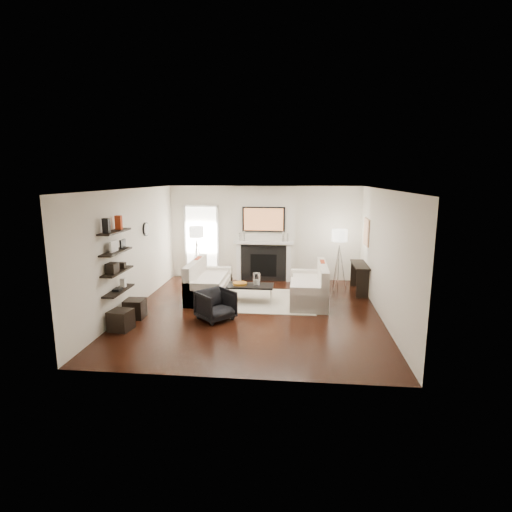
# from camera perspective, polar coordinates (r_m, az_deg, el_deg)

# --- Properties ---
(room_envelope) EXTENTS (6.00, 6.00, 6.00)m
(room_envelope) POSITION_cam_1_polar(r_m,az_deg,el_deg) (8.62, -0.40, 0.53)
(room_envelope) COLOR black
(room_envelope) RESTS_ON ground
(chimney_breast) EXTENTS (1.80, 0.25, 2.70)m
(chimney_breast) POSITION_cam_1_polar(r_m,az_deg,el_deg) (11.45, 1.15, 3.20)
(chimney_breast) COLOR silver
(chimney_breast) RESTS_ON floor
(fireplace_surround) EXTENTS (1.30, 0.02, 1.04)m
(fireplace_surround) POSITION_cam_1_polar(r_m,az_deg,el_deg) (11.46, 1.08, -1.00)
(fireplace_surround) COLOR black
(fireplace_surround) RESTS_ON floor
(firebox) EXTENTS (0.75, 0.02, 0.65)m
(firebox) POSITION_cam_1_polar(r_m,az_deg,el_deg) (11.47, 1.08, -1.35)
(firebox) COLOR black
(firebox) RESTS_ON floor
(mantel_pilaster_l) EXTENTS (0.12, 0.08, 1.10)m
(mantel_pilaster_l) POSITION_cam_1_polar(r_m,az_deg,el_deg) (11.51, -2.51, -0.81)
(mantel_pilaster_l) COLOR white
(mantel_pilaster_l) RESTS_ON floor
(mantel_pilaster_r) EXTENTS (0.12, 0.08, 1.10)m
(mantel_pilaster_r) POSITION_cam_1_polar(r_m,az_deg,el_deg) (11.39, 4.68, -0.96)
(mantel_pilaster_r) COLOR white
(mantel_pilaster_r) RESTS_ON floor
(mantel_shelf) EXTENTS (1.70, 0.18, 0.07)m
(mantel_shelf) POSITION_cam_1_polar(r_m,az_deg,el_deg) (11.30, 1.07, 1.92)
(mantel_shelf) COLOR white
(mantel_shelf) RESTS_ON chimney_breast
(tv_body) EXTENTS (1.20, 0.06, 0.70)m
(tv_body) POSITION_cam_1_polar(r_m,az_deg,el_deg) (11.24, 1.09, 5.26)
(tv_body) COLOR black
(tv_body) RESTS_ON chimney_breast
(tv_screen) EXTENTS (1.10, 0.00, 0.62)m
(tv_screen) POSITION_cam_1_polar(r_m,az_deg,el_deg) (11.21, 1.08, 5.24)
(tv_screen) COLOR #BF723F
(tv_screen) RESTS_ON tv_body
(candlestick_l_tall) EXTENTS (0.04, 0.04, 0.30)m
(candlestick_l_tall) POSITION_cam_1_polar(r_m,az_deg,el_deg) (11.34, -1.70, 2.89)
(candlestick_l_tall) COLOR silver
(candlestick_l_tall) RESTS_ON mantel_shelf
(candlestick_l_short) EXTENTS (0.04, 0.04, 0.24)m
(candlestick_l_short) POSITION_cam_1_polar(r_m,az_deg,el_deg) (11.36, -2.35, 2.75)
(candlestick_l_short) COLOR silver
(candlestick_l_short) RESTS_ON mantel_shelf
(candlestick_r_tall) EXTENTS (0.04, 0.04, 0.30)m
(candlestick_r_tall) POSITION_cam_1_polar(r_m,az_deg,el_deg) (11.25, 3.87, 2.80)
(candlestick_r_tall) COLOR silver
(candlestick_r_tall) RESTS_ON mantel_shelf
(candlestick_r_short) EXTENTS (0.04, 0.04, 0.24)m
(candlestick_r_short) POSITION_cam_1_polar(r_m,az_deg,el_deg) (11.25, 4.53, 2.64)
(candlestick_r_short) COLOR silver
(candlestick_r_short) RESTS_ON mantel_shelf
(hallway_panel) EXTENTS (0.90, 0.02, 2.10)m
(hallway_panel) POSITION_cam_1_polar(r_m,az_deg,el_deg) (11.89, -7.74, 1.94)
(hallway_panel) COLOR white
(hallway_panel) RESTS_ON floor
(door_trim_l) EXTENTS (0.06, 0.06, 2.16)m
(door_trim_l) POSITION_cam_1_polar(r_m,az_deg,el_deg) (11.99, -10.00, 1.95)
(door_trim_l) COLOR white
(door_trim_l) RESTS_ON floor
(door_trim_r) EXTENTS (0.06, 0.06, 2.16)m
(door_trim_r) POSITION_cam_1_polar(r_m,az_deg,el_deg) (11.77, -5.49, 1.89)
(door_trim_r) COLOR white
(door_trim_r) RESTS_ON floor
(door_trim_top) EXTENTS (1.02, 0.06, 0.06)m
(door_trim_top) POSITION_cam_1_polar(r_m,az_deg,el_deg) (11.74, -7.90, 7.13)
(door_trim_top) COLOR white
(door_trim_top) RESTS_ON wall_back
(rug) EXTENTS (2.60, 2.00, 0.01)m
(rug) POSITION_cam_1_polar(r_m,az_deg,el_deg) (9.77, 0.69, -6.31)
(rug) COLOR #B6AA95
(rug) RESTS_ON floor
(loveseat_left_base) EXTENTS (0.85, 1.80, 0.42)m
(loveseat_left_base) POSITION_cam_1_polar(r_m,az_deg,el_deg) (10.01, -6.71, -4.73)
(loveseat_left_base) COLOR beige
(loveseat_left_base) RESTS_ON floor
(loveseat_left_back) EXTENTS (0.18, 1.80, 0.80)m
(loveseat_left_back) POSITION_cam_1_polar(r_m,az_deg,el_deg) (10.01, -8.63, -2.92)
(loveseat_left_back) COLOR beige
(loveseat_left_back) RESTS_ON floor
(loveseat_left_arm_n) EXTENTS (0.85, 0.18, 0.60)m
(loveseat_left_arm_n) POSITION_cam_1_polar(r_m,az_deg,el_deg) (9.23, -7.81, -5.57)
(loveseat_left_arm_n) COLOR beige
(loveseat_left_arm_n) RESTS_ON floor
(loveseat_left_arm_s) EXTENTS (0.85, 0.18, 0.60)m
(loveseat_left_arm_s) POSITION_cam_1_polar(r_m,az_deg,el_deg) (10.75, -5.80, -3.09)
(loveseat_left_arm_s) COLOR beige
(loveseat_left_arm_s) RESTS_ON floor
(loveseat_left_cushion) EXTENTS (0.63, 1.44, 0.10)m
(loveseat_left_cushion) POSITION_cam_1_polar(r_m,az_deg,el_deg) (9.93, -6.47, -3.30)
(loveseat_left_cushion) COLOR beige
(loveseat_left_cushion) RESTS_ON loveseat_left_base
(pillow_left_orange) EXTENTS (0.10, 0.42, 0.42)m
(pillow_left_orange) POSITION_cam_1_polar(r_m,az_deg,el_deg) (10.24, -8.25, -1.40)
(pillow_left_orange) COLOR #A83214
(pillow_left_orange) RESTS_ON loveseat_left_cushion
(pillow_left_charcoal) EXTENTS (0.10, 0.40, 0.40)m
(pillow_left_charcoal) POSITION_cam_1_polar(r_m,az_deg,el_deg) (9.68, -9.10, -2.24)
(pillow_left_charcoal) COLOR black
(pillow_left_charcoal) RESTS_ON loveseat_left_cushion
(loveseat_right_base) EXTENTS (0.85, 1.80, 0.42)m
(loveseat_right_base) POSITION_cam_1_polar(r_m,az_deg,el_deg) (9.69, 7.45, -5.30)
(loveseat_right_base) COLOR beige
(loveseat_right_base) RESTS_ON floor
(loveseat_right_back) EXTENTS (0.18, 1.80, 0.80)m
(loveseat_right_back) POSITION_cam_1_polar(r_m,az_deg,el_deg) (9.62, 9.50, -3.53)
(loveseat_right_back) COLOR beige
(loveseat_right_back) RESTS_ON floor
(loveseat_right_arm_n) EXTENTS (0.85, 0.18, 0.60)m
(loveseat_right_arm_n) POSITION_cam_1_polar(r_m,az_deg,el_deg) (8.89, 7.60, -6.23)
(loveseat_right_arm_n) COLOR beige
(loveseat_right_arm_n) RESTS_ON floor
(loveseat_right_arm_s) EXTENTS (0.85, 0.18, 0.60)m
(loveseat_right_arm_s) POSITION_cam_1_polar(r_m,az_deg,el_deg) (10.44, 7.35, -3.57)
(loveseat_right_arm_s) COLOR beige
(loveseat_right_arm_s) RESTS_ON floor
(loveseat_right_cushion) EXTENTS (0.63, 1.44, 0.10)m
(loveseat_right_cushion) POSITION_cam_1_polar(r_m,az_deg,el_deg) (9.61, 7.19, -3.81)
(loveseat_right_cushion) COLOR beige
(loveseat_right_cushion) RESTS_ON loveseat_right_base
(pillow_right_orange) EXTENTS (0.10, 0.42, 0.42)m
(pillow_right_orange) POSITION_cam_1_polar(r_m,az_deg,el_deg) (9.86, 9.43, -1.94)
(pillow_right_orange) COLOR #A83214
(pillow_right_orange) RESTS_ON loveseat_right_cushion
(pillow_right_charcoal) EXTENTS (0.10, 0.40, 0.40)m
(pillow_right_charcoal) POSITION_cam_1_polar(r_m,az_deg,el_deg) (9.28, 9.65, -2.84)
(pillow_right_charcoal) COLOR black
(pillow_right_charcoal) RESTS_ON loveseat_right_cushion
(coffee_table) EXTENTS (1.10, 0.55, 0.04)m
(coffee_table) POSITION_cam_1_polar(r_m,az_deg,el_deg) (9.54, -0.82, -4.27)
(coffee_table) COLOR black
(coffee_table) RESTS_ON floor
(coffee_leg_nw) EXTENTS (0.02, 0.02, 0.38)m
(coffee_leg_nw) POSITION_cam_1_polar(r_m,az_deg,el_deg) (9.46, -4.00, -5.76)
(coffee_leg_nw) COLOR silver
(coffee_leg_nw) RESTS_ON floor
(coffee_leg_ne) EXTENTS (0.02, 0.02, 0.38)m
(coffee_leg_ne) POSITION_cam_1_polar(r_m,az_deg,el_deg) (9.35, 2.09, -5.95)
(coffee_leg_ne) COLOR silver
(coffee_leg_ne) RESTS_ON floor
(coffee_leg_sw) EXTENTS (0.02, 0.02, 0.38)m
(coffee_leg_sw) POSITION_cam_1_polar(r_m,az_deg,el_deg) (9.88, -3.56, -5.02)
(coffee_leg_sw) COLOR silver
(coffee_leg_sw) RESTS_ON floor
(coffee_leg_se) EXTENTS (0.02, 0.02, 0.38)m
(coffee_leg_se) POSITION_cam_1_polar(r_m,az_deg,el_deg) (9.77, 2.26, -5.19)
(coffee_leg_se) COLOR silver
(coffee_leg_se) RESTS_ON floor
(hurricane_glass) EXTENTS (0.18, 0.18, 0.31)m
(hurricane_glass) POSITION_cam_1_polar(r_m,az_deg,el_deg) (9.49, 0.08, -3.37)
(hurricane_glass) COLOR white
(hurricane_glass) RESTS_ON coffee_table
(hurricane_candle) EXTENTS (0.09, 0.09, 0.13)m
(hurricane_candle) POSITION_cam_1_polar(r_m,az_deg,el_deg) (9.50, 0.08, -3.75)
(hurricane_candle) COLOR white
(hurricane_candle) RESTS_ON coffee_table
(copper_bowl) EXTENTS (0.34, 0.34, 0.06)m
(copper_bowl) POSITION_cam_1_polar(r_m,az_deg,el_deg) (9.56, -2.31, -3.97)
(copper_bowl) COLOR #C67B21
(copper_bowl) RESTS_ON coffee_table
(armchair) EXTENTS (0.91, 0.92, 0.69)m
(armchair) POSITION_cam_1_polar(r_m,az_deg,el_deg) (8.46, -5.80, -6.79)
(armchair) COLOR black
(armchair) RESTS_ON floor
(lamp_left_post) EXTENTS (0.02, 0.02, 1.20)m
(lamp_left_post) POSITION_cam_1_polar(r_m,az_deg,el_deg) (11.38, -8.40, -0.80)
(lamp_left_post) COLOR silver
(lamp_left_post) RESTS_ON floor
(lamp_left_shade) EXTENTS (0.40, 0.40, 0.30)m
(lamp_left_shade) POSITION_cam_1_polar(r_m,az_deg,el_deg) (11.24, -8.52, 3.44)
(lamp_left_shade) COLOR white
(lamp_left_shade) RESTS_ON lamp_left_post
(lamp_left_leg_a) EXTENTS (0.25, 0.02, 1.23)m
(lamp_left_leg_a) POSITION_cam_1_polar(r_m,az_deg,el_deg) (11.36, -7.86, -0.81)
(lamp_left_leg_a) COLOR silver
(lamp_left_leg_a) RESTS_ON floor
(lamp_left_leg_b) EXTENTS (0.14, 0.22, 1.23)m
(lamp_left_leg_b) POSITION_cam_1_polar(r_m,az_deg,el_deg) (11.49, -8.55, -0.70)
(lamp_left_leg_b) COLOR silver
(lamp_left_leg_b) RESTS_ON floor
(lamp_left_leg_c) EXTENTS (0.14, 0.22, 1.23)m
(lamp_left_leg_c) POSITION_cam_1_polar(r_m,az_deg,el_deg) (11.31, -8.79, -0.90)
(lamp_left_leg_c) COLOR silver
(lamp_left_leg_c) RESTS_ON floor
(lamp_right_post) EXTENTS (0.02, 0.02, 1.20)m
(lamp_right_post) POSITION_cam_1_polar(r_m,az_deg,el_deg) (10.81, 11.68, -1.56)
(lamp_right_post) COLOR silver
(lamp_right_post) RESTS_ON floor
(lamp_right_shade) EXTENTS (0.40, 0.40, 0.30)m
(lamp_right_shade) POSITION_cam_1_polar(r_m,az_deg,el_deg) (10.65, 11.86, 2.90)
(lamp_right_shade) COLOR white
(lamp_right_shade) RESTS_ON lamp_right_post
(lamp_right_leg_a) EXTENTS (0.25, 0.02, 1.23)m
(lamp_right_leg_a) POSITION_cam_1_polar(r_m,az_deg,el_deg) (10.82, 12.26, -1.57)
(lamp_right_leg_a) COLOR silver
(lamp_right_leg_a) RESTS_ON floor
(lamp_right_leg_b) EXTENTS (0.14, 0.22, 1.23)m
(lamp_right_leg_b) POSITION_cam_1_polar(r_m,az_deg,el_deg) (10.89, 11.34, -1.45)
(lamp_right_leg_b) COLOR silver
(lamp_right_leg_b) RESTS_ON floor
(lamp_right_leg_c) EXTENTS (0.14, 0.22, 1.23)m
(lamp_right_leg_c) POSITION_cam_1_polar(r_m,az_deg,el_deg) (10.71, 11.44, -1.67)
(lamp_right_leg_c) COLOR silver
(lamp_right_leg_c) RESTS_ON floor
(console_top) EXTENTS (0.35, 1.20, 0.04)m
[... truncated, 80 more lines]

